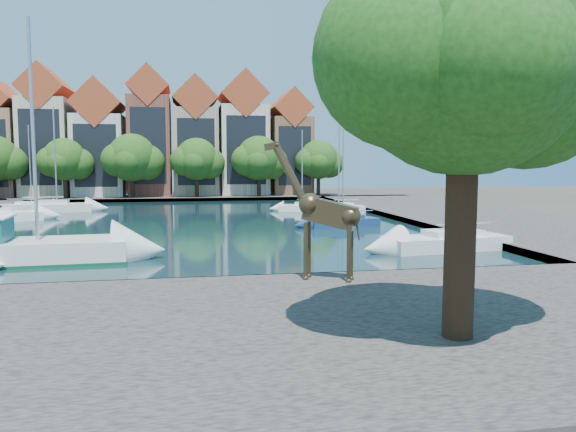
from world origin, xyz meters
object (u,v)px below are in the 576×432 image
object	(u,v)px
plane_tree	(470,59)
sailboat_right_a	(446,239)
giraffe_statue	(323,212)
motorsailer	(1,246)

from	to	relation	value
plane_tree	sailboat_right_a	xyz separation A→B (m)	(7.38, 15.99, -7.00)
giraffe_statue	plane_tree	bearing A→B (deg)	-76.13
plane_tree	motorsailer	xyz separation A→B (m)	(-15.99, 15.78, -6.68)
plane_tree	giraffe_statue	distance (m)	9.08
plane_tree	sailboat_right_a	size ratio (longest dim) A/B	1.07
plane_tree	giraffe_statue	bearing A→B (deg)	103.87
giraffe_statue	motorsailer	size ratio (longest dim) A/B	0.45
plane_tree	giraffe_statue	world-z (taller)	plane_tree
giraffe_statue	sailboat_right_a	xyz separation A→B (m)	(9.27, 8.34, -2.46)
motorsailer	sailboat_right_a	bearing A→B (deg)	0.49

